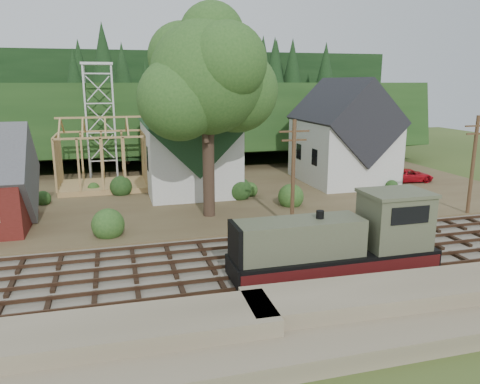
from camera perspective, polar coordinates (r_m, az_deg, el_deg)
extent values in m
plane|color=#384C1E|center=(27.17, -3.55, -9.45)|extent=(140.00, 140.00, 0.00)
cube|color=#7F7259|center=(19.83, 1.86, -18.68)|extent=(64.00, 5.00, 1.60)
cube|color=#726B5B|center=(27.13, -3.56, -9.30)|extent=(64.00, 11.00, 0.16)
cube|color=brown|center=(44.07, -8.44, -0.41)|extent=(64.00, 26.00, 0.30)
cube|color=#1E3F19|center=(67.55, -11.02, 4.13)|extent=(70.00, 28.96, 12.74)
cube|color=black|center=(83.35, -11.93, 5.80)|extent=(80.00, 20.00, 12.00)
cube|color=silver|center=(45.63, -6.40, 4.41)|extent=(8.00, 12.00, 6.40)
cube|color=#18361A|center=(45.25, -6.51, 8.42)|extent=(8.40, 12.96, 8.40)
cube|color=silver|center=(39.22, -5.17, 10.64)|extent=(2.40, 2.40, 4.00)
cone|color=#18361A|center=(39.20, -5.27, 15.46)|extent=(5.37, 5.37, 2.60)
cube|color=silver|center=(49.76, 12.36, 4.93)|extent=(8.00, 10.00, 6.40)
cube|color=black|center=(49.42, 12.54, 8.60)|extent=(8.40, 10.80, 8.40)
cube|color=tan|center=(47.59, -16.25, 0.71)|extent=(8.00, 6.00, 0.50)
cube|color=tan|center=(46.66, -16.78, 8.71)|extent=(8.00, 0.18, 0.18)
cube|color=silver|center=(51.36, -18.21, 7.97)|extent=(0.18, 0.18, 12.00)
cube|color=silver|center=(51.31, -15.06, 8.18)|extent=(0.18, 0.18, 12.00)
cube|color=silver|center=(54.15, -18.09, 8.22)|extent=(0.18, 0.18, 12.00)
cube|color=silver|center=(54.10, -15.10, 8.42)|extent=(0.18, 0.18, 12.00)
cube|color=silver|center=(52.57, -17.06, 14.72)|extent=(3.20, 3.20, 0.25)
cylinder|color=#38281E|center=(35.79, -3.86, 3.31)|extent=(0.90, 0.90, 8.00)
sphere|color=#2B5520|center=(35.25, -4.03, 13.77)|extent=(8.40, 8.40, 8.40)
sphere|color=#2B5520|center=(36.81, -0.42, 12.23)|extent=(6.40, 6.40, 6.40)
sphere|color=#2B5520|center=(34.10, -7.40, 11.19)|extent=(6.00, 6.00, 6.00)
cylinder|color=#4C331E|center=(32.74, 6.49, 1.78)|extent=(0.28, 0.28, 8.00)
cube|color=#4C331E|center=(32.26, 6.63, 7.36)|extent=(2.20, 0.12, 0.12)
cube|color=#4C331E|center=(32.33, 6.61, 6.30)|extent=(1.80, 0.12, 0.12)
cylinder|color=#4C331E|center=(40.74, 26.49, 2.73)|extent=(0.28, 0.28, 8.00)
cube|color=#4C331E|center=(40.35, 26.97, 7.20)|extent=(2.20, 0.12, 0.12)
cube|color=#4C331E|center=(40.40, 26.88, 6.35)|extent=(1.80, 0.12, 0.12)
cube|color=black|center=(26.34, 11.32, -9.68)|extent=(11.27, 2.35, 0.33)
cube|color=black|center=(26.08, 11.39, -8.26)|extent=(11.27, 2.72, 1.03)
cube|color=#53543D|center=(24.73, 7.25, -5.60)|extent=(6.76, 2.16, 1.97)
cube|color=#53543D|center=(27.18, 18.33, -3.30)|extent=(3.38, 2.63, 3.01)
cube|color=#53543D|center=(26.80, 18.57, -0.12)|extent=(3.57, 2.82, 0.19)
cube|color=black|center=(25.96, 20.05, -2.69)|extent=(2.25, 0.06, 0.94)
cube|color=#430E0F|center=(24.95, 12.82, -9.35)|extent=(11.27, 0.04, 0.66)
cube|color=#430E0F|center=(27.23, 10.08, -7.26)|extent=(11.27, 0.04, 0.66)
cylinder|color=black|center=(24.85, 9.72, -2.98)|extent=(0.41, 0.41, 0.66)
imported|color=#5083AD|center=(39.48, -24.69, -1.93)|extent=(2.09, 3.98, 1.29)
imported|color=red|center=(51.88, 20.02, 1.91)|extent=(4.96, 2.68, 1.32)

